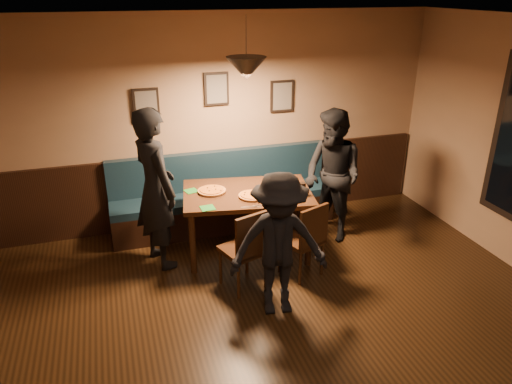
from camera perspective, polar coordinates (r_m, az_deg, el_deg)
ceiling at (r=2.94m, az=10.80°, el=17.62°), size 7.00×7.00×0.00m
wall_back at (r=6.46m, az=-4.65°, el=8.24°), size 6.00×0.00×6.00m
wainscot at (r=6.72m, az=-4.35°, el=0.75°), size 5.88×0.06×1.00m
booth_bench at (r=6.48m, az=-3.80°, el=-0.13°), size 3.00×0.60×1.00m
picture_left at (r=6.23m, az=-12.89°, el=10.01°), size 0.32×0.04×0.42m
picture_center at (r=6.33m, az=-4.72°, el=12.10°), size 0.32×0.04×0.42m
picture_right at (r=6.61m, az=3.09°, el=11.30°), size 0.32×0.04×0.42m
pendant_lamp at (r=5.32m, az=-1.16°, el=14.42°), size 0.44×0.44×0.25m
dining_table at (r=5.90m, az=-1.02°, el=-3.59°), size 1.65×1.21×0.81m
chair_near_left at (r=5.21m, az=-1.59°, el=-6.65°), size 0.53×0.53×0.94m
chair_near_right at (r=5.46m, az=5.43°, el=-5.50°), size 0.52×0.52×0.90m
diner_left at (r=5.57m, az=-11.83°, el=0.35°), size 0.66×0.80×1.89m
diner_right at (r=6.17m, az=9.08°, el=1.89°), size 0.88×0.99×1.70m
diner_front at (r=4.70m, az=2.73°, el=-6.34°), size 1.04×0.70×1.50m
pizza_a at (r=5.73m, az=-5.27°, el=0.16°), size 0.44×0.44×0.04m
pizza_b at (r=5.58m, az=-0.47°, el=-0.42°), size 0.37×0.37×0.04m
pizza_c at (r=6.01m, az=2.72°, el=1.39°), size 0.40×0.40×0.04m
soda_glass at (r=5.62m, az=5.54°, el=0.35°), size 0.10×0.10×0.16m
tabasco_bottle at (r=5.83m, az=3.37°, el=1.08°), size 0.04×0.04×0.12m
napkin_a at (r=5.79m, az=-7.69°, el=0.13°), size 0.18×0.18×0.01m
napkin_b at (r=5.33m, az=-5.77°, el=-1.90°), size 0.16×0.16×0.01m
cutlery_set at (r=5.34m, az=-0.04°, el=-1.72°), size 0.18×0.06×0.00m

